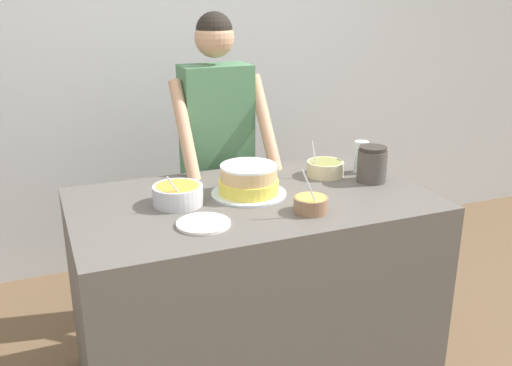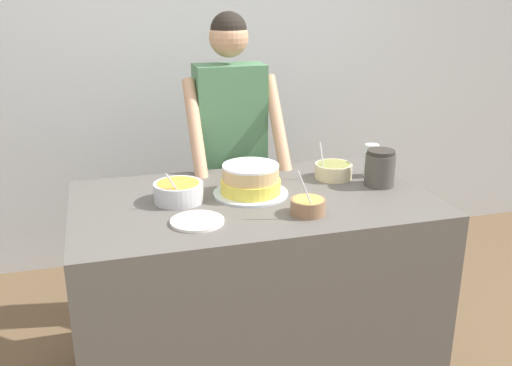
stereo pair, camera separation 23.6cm
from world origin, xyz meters
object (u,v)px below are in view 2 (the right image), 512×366
drinking_glass (371,160)px  ceramic_plate (197,221)px  cake (250,181)px  frosting_bowl_orange (179,191)px  frosting_bowl_olive (333,170)px  frosting_bowl_yellow (308,206)px  stoneware_jar (380,168)px  person_baker (231,138)px

drinking_glass → ceramic_plate: size_ratio=0.75×
cake → frosting_bowl_orange: (-0.31, 0.00, -0.02)m
frosting_bowl_orange → drinking_glass: (0.93, 0.09, 0.03)m
drinking_glass → ceramic_plate: (-0.89, -0.33, -0.07)m
frosting_bowl_orange → frosting_bowl_olive: frosting_bowl_olive is taller
ceramic_plate → frosting_bowl_orange: bearing=97.4°
frosting_bowl_orange → frosting_bowl_yellow: bearing=-30.8°
ceramic_plate → stoneware_jar: (0.87, 0.20, 0.08)m
frosting_bowl_yellow → frosting_bowl_olive: size_ratio=1.10×
frosting_bowl_yellow → stoneware_jar: (0.43, 0.23, 0.05)m
frosting_bowl_yellow → drinking_glass: bearing=38.7°
drinking_glass → stoneware_jar: bearing=-100.3°
frosting_bowl_olive → frosting_bowl_orange: bearing=-172.0°
cake → ceramic_plate: cake is taller
stoneware_jar → ceramic_plate: bearing=-166.9°
drinking_glass → ceramic_plate: drinking_glass is taller
person_baker → frosting_bowl_olive: person_baker is taller
frosting_bowl_orange → ceramic_plate: (0.03, -0.25, -0.04)m
cake → stoneware_jar: size_ratio=1.97×
stoneware_jar → drinking_glass: bearing=79.7°
person_baker → cake: (-0.05, -0.58, -0.04)m
frosting_bowl_orange → frosting_bowl_olive: size_ratio=1.18×
frosting_bowl_olive → drinking_glass: size_ratio=1.13×
person_baker → stoneware_jar: 0.83m
drinking_glass → ceramic_plate: 0.96m
ceramic_plate → stoneware_jar: size_ratio=1.26×
person_baker → ceramic_plate: (-0.33, -0.83, -0.10)m
cake → stoneware_jar: stoneware_jar is taller
person_baker → drinking_glass: (0.56, -0.49, -0.03)m
drinking_glass → frosting_bowl_yellow: bearing=-141.3°
frosting_bowl_yellow → person_baker: bearing=97.0°
cake → ceramic_plate: bearing=-138.5°
frosting_bowl_yellow → frosting_bowl_olive: frosting_bowl_yellow is taller
person_baker → cake: 0.59m
person_baker → frosting_bowl_yellow: person_baker is taller
stoneware_jar → person_baker: bearing=130.6°
person_baker → stoneware_jar: (0.54, -0.63, -0.02)m
cake → frosting_bowl_yellow: 0.32m
frosting_bowl_yellow → cake: bearing=119.7°
drinking_glass → stoneware_jar: (-0.02, -0.13, 0.00)m
cake → stoneware_jar: (0.59, -0.04, 0.02)m
cake → frosting_bowl_yellow: frosting_bowl_yellow is taller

